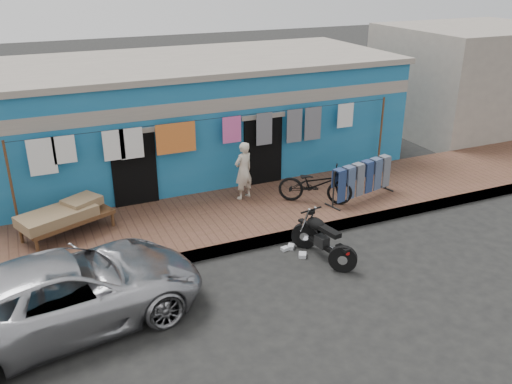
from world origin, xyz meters
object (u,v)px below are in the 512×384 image
at_px(car, 66,291).
at_px(bicycle, 316,180).
at_px(motorcycle, 323,238).
at_px(charpoy, 67,220).
at_px(jeans_rack, 362,180).
at_px(seated_person, 243,171).

height_order(car, bicycle, bicycle).
distance_m(motorcycle, charpoy, 5.69).
bearing_deg(jeans_rack, car, -163.96).
bearing_deg(charpoy, bicycle, -6.84).
distance_m(car, charpoy, 3.13).
distance_m(bicycle, motorcycle, 2.46).
distance_m(motorcycle, jeans_rack, 3.00).
height_order(car, seated_person, seated_person).
distance_m(car, jeans_rack, 7.79).
bearing_deg(car, charpoy, -15.19).
distance_m(car, motorcycle, 5.23).
height_order(bicycle, charpoy, bicycle).
relative_size(car, charpoy, 2.13).
relative_size(seated_person, charpoy, 0.66).
bearing_deg(motorcycle, charpoy, 138.85).
height_order(car, jeans_rack, car).
distance_m(seated_person, motorcycle, 3.27).
bearing_deg(motorcycle, jeans_rack, 30.49).
height_order(bicycle, jeans_rack, bicycle).
distance_m(seated_person, charpoy, 4.41).
bearing_deg(motorcycle, car, 171.80).
distance_m(car, seated_person, 5.82).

